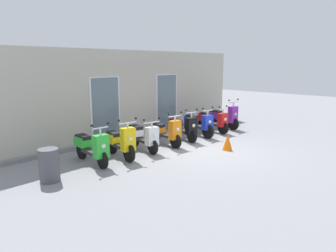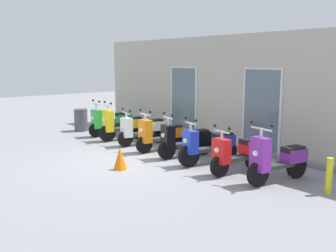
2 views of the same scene
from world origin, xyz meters
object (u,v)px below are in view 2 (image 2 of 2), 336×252
at_px(scooter_white, 142,129).
at_px(scooter_purple, 277,159).
at_px(trash_bin, 81,120).
at_px(scooter_black, 185,139).
at_px(scooter_yellow, 122,125).
at_px(traffic_cone, 120,158).
at_px(scooter_blue, 208,145).
at_px(scooter_orange, 160,134).
at_px(scooter_green, 111,121).
at_px(scooter_red, 237,153).
at_px(curb_bollard, 329,176).

relative_size(scooter_white, scooter_purple, 0.96).
xyz_separation_m(scooter_purple, trash_bin, (-8.04, -0.37, -0.08)).
xyz_separation_m(scooter_white, scooter_black, (1.93, -0.02, -0.01)).
bearing_deg(scooter_black, trash_bin, -176.55).
relative_size(scooter_black, scooter_purple, 0.96).
xyz_separation_m(scooter_yellow, trash_bin, (-2.32, -0.25, -0.09)).
distance_m(scooter_yellow, traffic_cone, 3.42).
xyz_separation_m(scooter_black, scooter_purple, (2.80, 0.05, 0.01)).
relative_size(scooter_blue, scooter_purple, 1.00).
height_order(scooter_orange, scooter_blue, scooter_orange).
xyz_separation_m(scooter_green, scooter_yellow, (0.90, -0.14, -0.01)).
relative_size(scooter_red, scooter_purple, 0.94).
height_order(scooter_yellow, scooter_purple, scooter_purple).
bearing_deg(scooter_black, curb_bollard, 2.96).
relative_size(scooter_black, scooter_red, 1.02).
height_order(scooter_orange, scooter_red, scooter_orange).
height_order(scooter_orange, scooter_purple, scooter_purple).
relative_size(scooter_black, traffic_cone, 2.99).
relative_size(scooter_orange, scooter_red, 1.02).
bearing_deg(curb_bollard, scooter_red, -172.79).
height_order(scooter_yellow, scooter_orange, scooter_yellow).
bearing_deg(traffic_cone, curb_bollard, 28.59).
xyz_separation_m(scooter_yellow, scooter_black, (2.92, 0.07, -0.01)).
distance_m(scooter_blue, trash_bin, 6.14).
height_order(scooter_blue, scooter_purple, scooter_purple).
bearing_deg(trash_bin, traffic_cone, -17.35).
distance_m(scooter_orange, curb_bollard, 4.83).
height_order(scooter_white, scooter_blue, scooter_blue).
relative_size(scooter_green, scooter_white, 1.05).
relative_size(scooter_orange, trash_bin, 1.95).
relative_size(scooter_green, scooter_orange, 1.05).
xyz_separation_m(scooter_orange, traffic_cone, (0.90, -1.88, -0.21)).
xyz_separation_m(scooter_blue, traffic_cone, (-0.96, -1.90, -0.21)).
bearing_deg(scooter_white, scooter_red, -1.13).
bearing_deg(scooter_red, traffic_cone, -135.20).
height_order(scooter_white, scooter_red, scooter_white).
bearing_deg(scooter_white, scooter_orange, -4.33).
xyz_separation_m(scooter_black, traffic_cone, (-0.06, -1.93, -0.21)).
bearing_deg(scooter_purple, curb_bollard, 8.01).
relative_size(scooter_white, scooter_orange, 1.01).
bearing_deg(scooter_orange, scooter_white, 175.67).
relative_size(scooter_orange, scooter_purple, 0.96).
bearing_deg(trash_bin, scooter_white, 5.76).
distance_m(scooter_green, scooter_white, 1.89).
height_order(scooter_orange, scooter_black, scooter_black).
xyz_separation_m(scooter_black, scooter_blue, (0.89, -0.03, -0.00)).
bearing_deg(scooter_purple, trash_bin, -177.39).
xyz_separation_m(scooter_yellow, scooter_orange, (1.96, 0.01, -0.02)).
bearing_deg(scooter_white, trash_bin, -174.24).
xyz_separation_m(scooter_green, trash_bin, (-1.42, -0.38, -0.10)).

